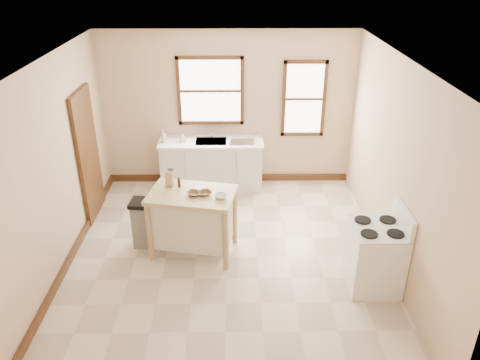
# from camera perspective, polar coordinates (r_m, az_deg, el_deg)

# --- Properties ---
(floor) EXTENTS (5.00, 5.00, 0.00)m
(floor) POSITION_cam_1_polar(r_m,az_deg,el_deg) (6.84, -1.60, -9.39)
(floor) COLOR beige
(floor) RESTS_ON ground
(ceiling) EXTENTS (5.00, 5.00, 0.00)m
(ceiling) POSITION_cam_1_polar(r_m,az_deg,el_deg) (5.67, -1.97, 14.17)
(ceiling) COLOR white
(ceiling) RESTS_ON ground
(wall_back) EXTENTS (4.50, 0.04, 2.80)m
(wall_back) POSITION_cam_1_polar(r_m,az_deg,el_deg) (8.45, -1.50, 8.55)
(wall_back) COLOR tan
(wall_back) RESTS_ON ground
(wall_left) EXTENTS (0.04, 5.00, 2.80)m
(wall_left) POSITION_cam_1_polar(r_m,az_deg,el_deg) (6.57, -21.80, 1.08)
(wall_left) COLOR tan
(wall_left) RESTS_ON ground
(wall_right) EXTENTS (0.04, 5.00, 2.80)m
(wall_right) POSITION_cam_1_polar(r_m,az_deg,el_deg) (6.48, 18.55, 1.30)
(wall_right) COLOR tan
(wall_right) RESTS_ON ground
(window_main) EXTENTS (1.17, 0.06, 1.22)m
(window_main) POSITION_cam_1_polar(r_m,az_deg,el_deg) (8.34, -3.62, 10.77)
(window_main) COLOR #3B1F10
(window_main) RESTS_ON wall_back
(window_side) EXTENTS (0.77, 0.06, 1.37)m
(window_side) POSITION_cam_1_polar(r_m,az_deg,el_deg) (8.46, 7.80, 9.75)
(window_side) COLOR #3B1F10
(window_side) RESTS_ON wall_back
(door_left) EXTENTS (0.06, 0.90, 2.10)m
(door_left) POSITION_cam_1_polar(r_m,az_deg,el_deg) (7.81, -18.03, 2.89)
(door_left) COLOR #3B1F10
(door_left) RESTS_ON ground
(baseboard_back) EXTENTS (4.50, 0.04, 0.12)m
(baseboard_back) POSITION_cam_1_polar(r_m,az_deg,el_deg) (8.93, -1.40, 0.29)
(baseboard_back) COLOR #3B1F10
(baseboard_back) RESTS_ON ground
(baseboard_left) EXTENTS (0.04, 5.00, 0.12)m
(baseboard_left) POSITION_cam_1_polar(r_m,az_deg,el_deg) (7.20, -19.78, -8.58)
(baseboard_left) COLOR #3B1F10
(baseboard_left) RESTS_ON ground
(sink_counter) EXTENTS (1.86, 0.62, 0.92)m
(sink_counter) POSITION_cam_1_polar(r_m,az_deg,el_deg) (8.52, -3.46, 1.88)
(sink_counter) COLOR silver
(sink_counter) RESTS_ON ground
(faucet) EXTENTS (0.03, 0.03, 0.22)m
(faucet) POSITION_cam_1_polar(r_m,az_deg,el_deg) (8.47, -3.52, 5.90)
(faucet) COLOR silver
(faucet) RESTS_ON sink_counter
(soap_bottle_a) EXTENTS (0.10, 0.10, 0.22)m
(soap_bottle_a) POSITION_cam_1_polar(r_m,az_deg,el_deg) (8.36, -9.33, 5.30)
(soap_bottle_a) COLOR #B2B2B2
(soap_bottle_a) RESTS_ON sink_counter
(soap_bottle_b) EXTENTS (0.11, 0.11, 0.18)m
(soap_bottle_b) POSITION_cam_1_polar(r_m,az_deg,el_deg) (8.34, -7.07, 5.25)
(soap_bottle_b) COLOR #B2B2B2
(soap_bottle_b) RESTS_ON sink_counter
(dish_rack) EXTENTS (0.51, 0.44, 0.11)m
(dish_rack) POSITION_cam_1_polar(r_m,az_deg,el_deg) (8.25, 0.25, 4.95)
(dish_rack) COLOR silver
(dish_rack) RESTS_ON sink_counter
(kitchen_island) EXTENTS (1.30, 0.96, 0.97)m
(kitchen_island) POSITION_cam_1_polar(r_m,az_deg,el_deg) (6.74, -5.73, -5.21)
(kitchen_island) COLOR #DBC481
(kitchen_island) RESTS_ON ground
(knife_block) EXTENTS (0.12, 0.12, 0.20)m
(knife_block) POSITION_cam_1_polar(r_m,az_deg,el_deg) (6.70, -8.54, 0.11)
(knife_block) COLOR tan
(knife_block) RESTS_ON kitchen_island
(pepper_grinder) EXTENTS (0.05, 0.05, 0.15)m
(pepper_grinder) POSITION_cam_1_polar(r_m,az_deg,el_deg) (6.64, -7.44, -0.29)
(pepper_grinder) COLOR #442312
(pepper_grinder) RESTS_ON kitchen_island
(bowl_a) EXTENTS (0.25, 0.25, 0.05)m
(bowl_a) POSITION_cam_1_polar(r_m,az_deg,el_deg) (6.43, -5.68, -1.65)
(bowl_a) COLOR brown
(bowl_a) RESTS_ON kitchen_island
(bowl_b) EXTENTS (0.24, 0.24, 0.04)m
(bowl_b) POSITION_cam_1_polar(r_m,az_deg,el_deg) (6.43, -4.30, -1.59)
(bowl_b) COLOR brown
(bowl_b) RESTS_ON kitchen_island
(bowl_c) EXTENTS (0.23, 0.23, 0.05)m
(bowl_c) POSITION_cam_1_polar(r_m,az_deg,el_deg) (6.33, -2.39, -1.99)
(bowl_c) COLOR white
(bowl_c) RESTS_ON kitchen_island
(trash_bin) EXTENTS (0.41, 0.36, 0.74)m
(trash_bin) POSITION_cam_1_polar(r_m,az_deg,el_deg) (7.04, -11.44, -5.20)
(trash_bin) COLOR gray
(trash_bin) RESTS_ON ground
(gas_stove) EXTENTS (0.70, 0.71, 1.14)m
(gas_stove) POSITION_cam_1_polar(r_m,az_deg,el_deg) (6.28, 16.19, -7.89)
(gas_stove) COLOR white
(gas_stove) RESTS_ON ground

